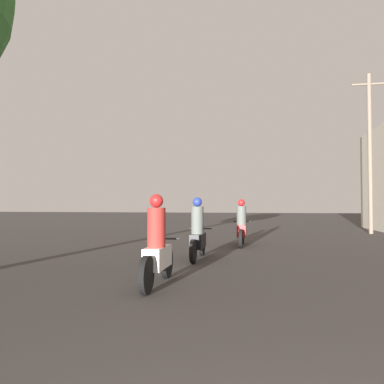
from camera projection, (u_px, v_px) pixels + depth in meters
name	position (u px, v px, depth m)	size (l,w,h in m)	color
motorcycle_white	(157.00, 249.00, 6.60)	(0.60, 1.98, 1.61)	black
motorcycle_black	(198.00, 235.00, 9.73)	(0.60, 2.04, 1.61)	black
motorcycle_red	(242.00, 227.00, 12.85)	(0.60, 2.02, 1.60)	black
utility_pole_far	(370.00, 150.00, 18.10)	(1.60, 0.20, 7.77)	#6B5B4C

